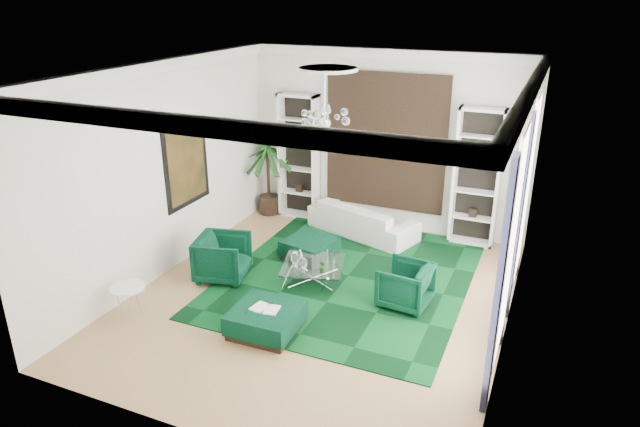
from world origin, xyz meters
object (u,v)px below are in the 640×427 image
at_px(armchair_right, 405,285).
at_px(ottoman_side, 310,249).
at_px(palm, 268,160).
at_px(ottoman_front, 266,320).
at_px(sofa, 363,219).
at_px(coffee_table, 313,273).
at_px(armchair_left, 223,258).
at_px(side_table, 130,302).

relative_size(armchair_right, ottoman_side, 0.92).
bearing_deg(palm, ottoman_front, -62.57).
bearing_deg(sofa, palm, 10.72).
relative_size(armchair_right, ottoman_front, 0.82).
distance_m(sofa, coffee_table, 2.39).
height_order(coffee_table, palm, palm).
relative_size(armchair_left, side_table, 1.64).
bearing_deg(side_table, armchair_right, 28.10).
height_order(sofa, ottoman_side, sofa).
xyz_separation_m(armchair_right, side_table, (-3.92, -2.09, -0.10)).
bearing_deg(armchair_left, side_table, 145.16).
xyz_separation_m(armchair_left, ottoman_front, (1.54, -1.23, -0.21)).
bearing_deg(palm, ottoman_side, -44.37).
height_order(armchair_left, armchair_right, armchair_left).
height_order(sofa, armchair_right, armchair_right).
bearing_deg(armchair_left, coffee_table, -86.64).
distance_m(ottoman_side, palm, 2.80).
xyz_separation_m(armchair_left, coffee_table, (1.56, 0.48, -0.23)).
bearing_deg(ottoman_front, armchair_right, 42.98).
bearing_deg(sofa, armchair_left, 78.16).
distance_m(armchair_left, ottoman_side, 1.77).
xyz_separation_m(sofa, ottoman_side, (-0.56, -1.50, -0.15)).
xyz_separation_m(side_table, palm, (-0.10, 4.90, 1.02)).
bearing_deg(armchair_right, ottoman_front, -41.46).
distance_m(sofa, side_table, 5.14).
distance_m(armchair_right, side_table, 4.44).
relative_size(armchair_left, ottoman_side, 1.02).
relative_size(ottoman_side, palm, 0.34).
xyz_separation_m(coffee_table, palm, (-2.31, 2.70, 1.09)).
bearing_deg(palm, sofa, -7.40).
bearing_deg(ottoman_front, side_table, -167.56).
bearing_deg(ottoman_front, palm, 117.43).
bearing_deg(sofa, ottoman_side, 87.53).
distance_m(armchair_left, armchair_right, 3.28).
xyz_separation_m(coffee_table, side_table, (-2.21, -2.20, 0.08)).
height_order(sofa, side_table, sofa).
bearing_deg(armchair_left, ottoman_front, -142.69).
bearing_deg(armchair_right, sofa, -141.63).
height_order(coffee_table, ottoman_side, ottoman_side).
bearing_deg(armchair_left, palm, -0.55).
height_order(sofa, ottoman_front, sofa).
bearing_deg(armchair_right, coffee_table, -88.10).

